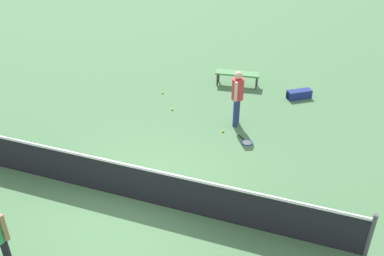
{
  "coord_description": "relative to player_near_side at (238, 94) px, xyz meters",
  "views": [
    {
      "loc": [
        -3.84,
        6.89,
        6.69
      ],
      "look_at": [
        -0.65,
        -2.02,
        0.9
      ],
      "focal_mm": 41.15,
      "sensor_mm": 36.0,
      "label": 1
    }
  ],
  "objects": [
    {
      "name": "ground_plane",
      "position": [
        1.3,
        4.04,
        -1.01
      ],
      "size": [
        40.0,
        40.0,
        0.0
      ],
      "primitive_type": "plane",
      "color": "#4C7A4C"
    },
    {
      "name": "court_net",
      "position": [
        1.3,
        4.04,
        -0.51
      ],
      "size": [
        10.09,
        0.09,
        1.07
      ],
      "color": "#4C4C51",
      "rests_on": "ground_plane"
    },
    {
      "name": "player_near_side",
      "position": [
        0.0,
        0.0,
        0.0
      ],
      "size": [
        0.34,
        0.52,
        1.7
      ],
      "color": "navy",
      "rests_on": "ground_plane"
    },
    {
      "name": "tennis_racket_near_player",
      "position": [
        -0.53,
        0.84,
        -1.0
      ],
      "size": [
        0.54,
        0.52,
        0.03
      ],
      "color": "blue",
      "rests_on": "ground_plane"
    },
    {
      "name": "tennis_ball_near_player",
      "position": [
        2.81,
        -1.11,
        -0.98
      ],
      "size": [
        0.07,
        0.07,
        0.07
      ],
      "primitive_type": "sphere",
      "color": "#C6E033",
      "rests_on": "ground_plane"
    },
    {
      "name": "tennis_ball_by_net",
      "position": [
        2.09,
        -0.17,
        -0.98
      ],
      "size": [
        0.07,
        0.07,
        0.07
      ],
      "primitive_type": "sphere",
      "color": "#C6E033",
      "rests_on": "ground_plane"
    },
    {
      "name": "tennis_ball_midcourt",
      "position": [
        0.23,
        0.54,
        -0.98
      ],
      "size": [
        0.07,
        0.07,
        0.07
      ],
      "primitive_type": "sphere",
      "color": "#C6E033",
      "rests_on": "ground_plane"
    },
    {
      "name": "courtside_bench",
      "position": [
        0.64,
        -2.57,
        -0.59
      ],
      "size": [
        1.54,
        0.58,
        0.48
      ],
      "color": "#4C8C4C",
      "rests_on": "ground_plane"
    },
    {
      "name": "equipment_bag",
      "position": [
        -1.49,
        -2.3,
        -0.87
      ],
      "size": [
        0.82,
        0.69,
        0.28
      ],
      "color": "navy",
      "rests_on": "ground_plane"
    }
  ]
}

